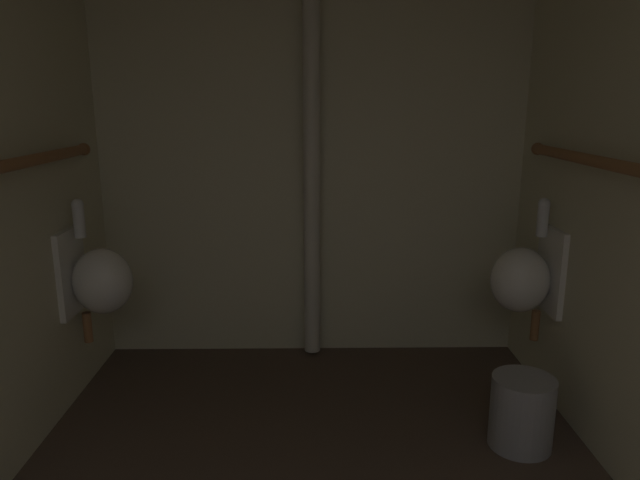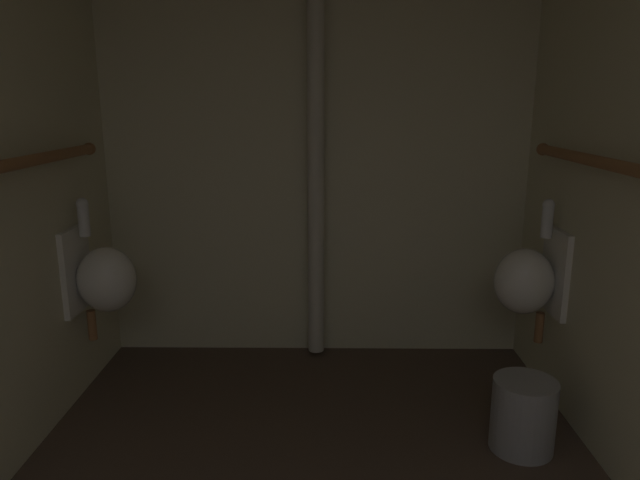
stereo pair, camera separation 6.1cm
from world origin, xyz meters
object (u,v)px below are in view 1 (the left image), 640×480
waste_bin (522,412)px  urinal_left_mid (98,279)px  urinal_right_mid (524,278)px  standpipe_back_wall (311,158)px

waste_bin → urinal_left_mid: bearing=165.8°
urinal_left_mid → urinal_right_mid: (2.18, -0.01, 0.00)m
standpipe_back_wall → waste_bin: size_ratio=7.16×
urinal_right_mid → standpipe_back_wall: size_ratio=0.32×
urinal_right_mid → waste_bin: (-0.15, -0.51, -0.47)m
urinal_left_mid → standpipe_back_wall: standpipe_back_wall is taller
urinal_right_mid → urinal_left_mid: bearing=179.8°
urinal_left_mid → waste_bin: bearing=-14.2°
standpipe_back_wall → waste_bin: 1.71m
urinal_right_mid → waste_bin: bearing=-107.0°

